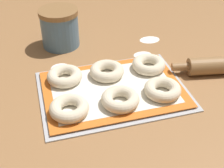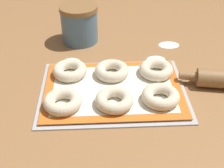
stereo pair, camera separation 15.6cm
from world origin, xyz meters
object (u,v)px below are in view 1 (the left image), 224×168
Objects in this scene: baking_tray at (112,90)px; bagel_back_center at (107,71)px; bagel_front_right at (163,89)px; bagel_back_right at (149,65)px; bagel_front_center at (121,99)px; bagel_front_left at (69,108)px; bagel_back_left at (65,76)px; flour_canister at (60,28)px.

bagel_back_center is (0.00, 0.07, 0.02)m from baking_tray.
bagel_back_right is (0.01, 0.13, 0.00)m from bagel_front_right.
baking_tray is 0.07m from bagel_front_center.
bagel_front_right is at bearing 1.91° from bagel_front_left.
bagel_back_left is (-0.13, 0.14, 0.00)m from bagel_front_center.
flour_canister is (-0.10, 0.31, 0.06)m from baking_tray.
bagel_back_left is at bearing 151.38° from bagel_front_right.
bagel_back_center is 0.26m from flour_canister.
bagel_front_right is 0.77× the size of flour_canister.
bagel_front_center is at bearing -133.57° from bagel_back_right.
flour_canister is at bearing 134.13° from bagel_back_right.
bagel_front_left is 0.38m from flour_canister.
bagel_front_right is at bearing -46.04° from bagel_back_center.
baking_tray is at bearing -31.34° from bagel_back_left.
baking_tray is at bearing 94.52° from bagel_front_center.
bagel_back_center is (-0.12, 0.13, 0.00)m from bagel_front_right.
bagel_back_center is at bearing 45.28° from bagel_front_left.
bagel_front_left and bagel_front_center have the same top height.
bagel_front_center and bagel_back_left have the same top height.
bagel_front_right and bagel_back_center have the same top height.
bagel_front_right is (0.13, -0.06, 0.02)m from baking_tray.
bagel_front_right reaches higher than baking_tray.
flour_canister is at bearing 121.46° from bagel_front_right.
bagel_front_left and bagel_back_center have the same top height.
bagel_back_right is (0.13, 0.07, 0.02)m from baking_tray.
bagel_front_left is 1.00× the size of bagel_back_left.
bagel_front_center is 0.19m from bagel_back_left.
bagel_front_center is 0.19m from bagel_back_right.
bagel_front_center is 1.00× the size of bagel_back_center.
bagel_front_center is at bearing -175.80° from bagel_front_right.
bagel_front_right and bagel_back_right have the same top height.
bagel_front_center is 1.00× the size of bagel_back_right.
bagel_front_center reaches higher than baking_tray.
bagel_back_center is at bearing 91.05° from bagel_front_center.
bagel_front_center and bagel_front_right have the same top height.
bagel_back_center is (-0.00, 0.14, 0.00)m from bagel_front_center.
bagel_front_right is 1.00× the size of bagel_back_left.
bagel_front_right is 0.28m from bagel_back_left.
bagel_back_right is (0.27, 0.14, 0.00)m from bagel_front_left.
bagel_back_left is (0.01, 0.14, 0.00)m from bagel_front_left.
flour_canister reaches higher than bagel_back_center.
bagel_front_center is 0.39m from flour_canister.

